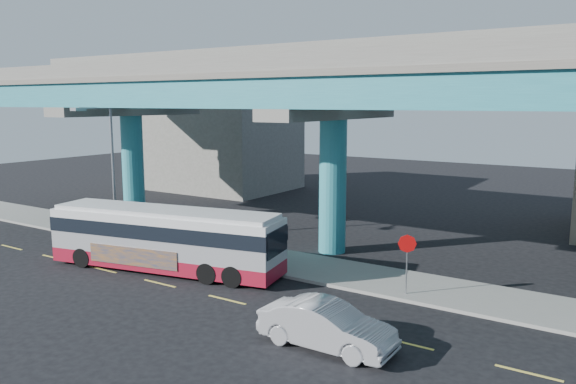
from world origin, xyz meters
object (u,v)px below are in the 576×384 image
Objects in this scene: stop_sign at (407,251)px; sedan at (327,326)px; street_lamp at (104,154)px; parked_car at (162,228)px; transit_bus at (165,237)px.

sedan is at bearing -94.89° from stop_sign.
street_lamp is 3.08× the size of stop_sign.
parked_car is at bearing 42.83° from street_lamp.
transit_bus reaches higher than sedan.
street_lamp reaches higher than parked_car.
stop_sign is at bearing 2.21° from transit_bus.
stop_sign is at bearing 2.34° from street_lamp.
stop_sign reaches higher than parked_car.
stop_sign is (11.51, 2.79, 0.33)m from transit_bus.
street_lamp is 18.61m from stop_sign.
parked_car is 1.44× the size of stop_sign.
transit_bus is 6.19m from parked_car.
sedan is 6.41m from stop_sign.
street_lamp reaches higher than transit_bus.
transit_bus is 3.29× the size of parked_car.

